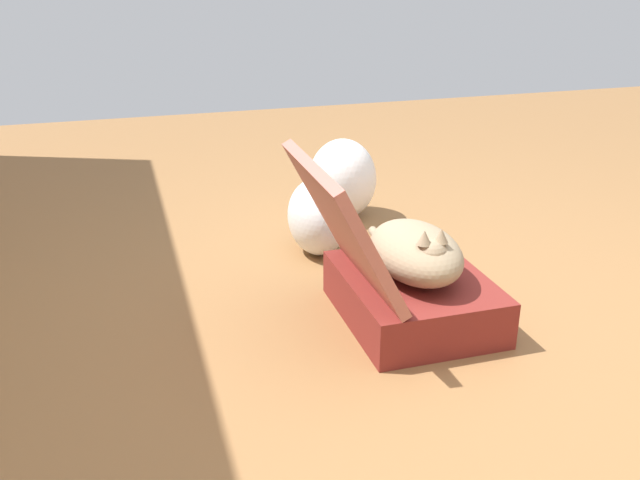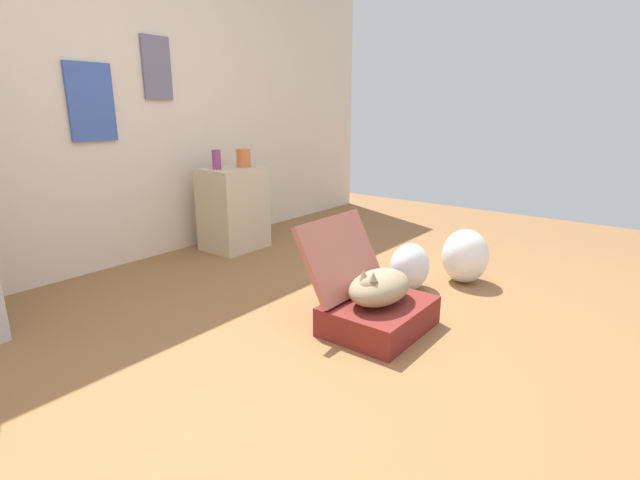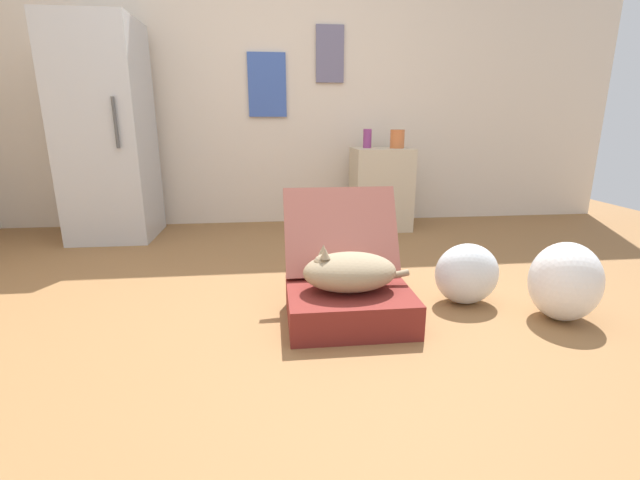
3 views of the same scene
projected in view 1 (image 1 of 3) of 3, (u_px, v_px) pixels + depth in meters
name	position (u px, v px, depth m)	size (l,w,h in m)	color
ground_plane	(467.00, 366.00, 2.11)	(7.68, 7.68, 0.00)	olive
suitcase_base	(413.00, 297.00, 2.36)	(0.57, 0.46, 0.16)	maroon
suitcase_lid	(343.00, 225.00, 2.18)	(0.57, 0.46, 0.04)	#B26356
cat	(416.00, 252.00, 2.29)	(0.51, 0.28, 0.21)	#998466
plastic_bag_white	(318.00, 217.00, 2.86)	(0.33, 0.24, 0.32)	silver
plastic_bag_clear	(343.00, 179.00, 3.24)	(0.32, 0.31, 0.38)	white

